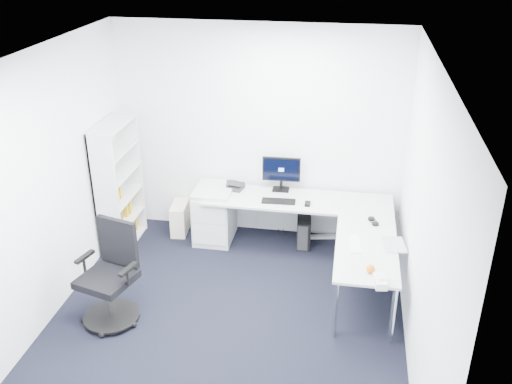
% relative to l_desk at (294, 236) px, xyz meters
% --- Properties ---
extents(ground, '(4.20, 4.20, 0.00)m').
position_rel_l_desk_xyz_m(ground, '(-0.55, -1.40, -0.33)').
color(ground, black).
extents(ceiling, '(4.20, 4.20, 0.00)m').
position_rel_l_desk_xyz_m(ceiling, '(-0.55, -1.40, 2.37)').
color(ceiling, white).
extents(wall_back, '(3.60, 0.02, 2.70)m').
position_rel_l_desk_xyz_m(wall_back, '(-0.55, 0.70, 1.02)').
color(wall_back, white).
rests_on(wall_back, ground).
extents(wall_front, '(3.60, 0.02, 2.70)m').
position_rel_l_desk_xyz_m(wall_front, '(-0.55, -3.50, 1.02)').
color(wall_front, white).
rests_on(wall_front, ground).
extents(wall_left, '(0.02, 4.20, 2.70)m').
position_rel_l_desk_xyz_m(wall_left, '(-2.35, -1.40, 1.02)').
color(wall_left, white).
rests_on(wall_left, ground).
extents(wall_right, '(0.02, 4.20, 2.70)m').
position_rel_l_desk_xyz_m(wall_right, '(1.25, -1.40, 1.02)').
color(wall_right, white).
rests_on(wall_right, ground).
extents(l_desk, '(2.29, 1.28, 0.67)m').
position_rel_l_desk_xyz_m(l_desk, '(0.00, 0.00, 0.00)').
color(l_desk, '#B4B6B6').
rests_on(l_desk, ground).
extents(drawer_pedestal, '(0.46, 0.58, 0.71)m').
position_rel_l_desk_xyz_m(drawer_pedestal, '(-1.06, 0.36, 0.02)').
color(drawer_pedestal, '#B4B6B6').
rests_on(drawer_pedestal, ground).
extents(bookshelf, '(0.31, 0.80, 1.60)m').
position_rel_l_desk_xyz_m(bookshelf, '(-2.17, 0.05, 0.46)').
color(bookshelf, silver).
rests_on(bookshelf, ground).
extents(task_chair, '(0.73, 0.73, 1.07)m').
position_rel_l_desk_xyz_m(task_chair, '(-1.72, -1.46, 0.20)').
color(task_chair, black).
rests_on(task_chair, ground).
extents(black_pc_tower, '(0.20, 0.40, 0.38)m').
position_rel_l_desk_xyz_m(black_pc_tower, '(0.08, 0.40, -0.15)').
color(black_pc_tower, black).
rests_on(black_pc_tower, ground).
extents(beige_pc_tower, '(0.23, 0.44, 0.40)m').
position_rel_l_desk_xyz_m(beige_pc_tower, '(-1.55, 0.45, -0.13)').
color(beige_pc_tower, beige).
rests_on(beige_pc_tower, ground).
extents(power_strip, '(0.36, 0.13, 0.04)m').
position_rel_l_desk_xyz_m(power_strip, '(0.32, 0.59, -0.31)').
color(power_strip, silver).
rests_on(power_strip, ground).
extents(monitor, '(0.48, 0.16, 0.45)m').
position_rel_l_desk_xyz_m(monitor, '(-0.24, 0.54, 0.56)').
color(monitor, black).
rests_on(monitor, l_desk).
extents(black_keyboard, '(0.41, 0.17, 0.02)m').
position_rel_l_desk_xyz_m(black_keyboard, '(-0.22, 0.21, 0.34)').
color(black_keyboard, black).
rests_on(black_keyboard, l_desk).
extents(mouse, '(0.06, 0.11, 0.03)m').
position_rel_l_desk_xyz_m(mouse, '(0.13, 0.18, 0.35)').
color(mouse, black).
rests_on(mouse, l_desk).
extents(desk_phone, '(0.22, 0.22, 0.13)m').
position_rel_l_desk_xyz_m(desk_phone, '(-0.80, 0.48, 0.40)').
color(desk_phone, '#272729').
rests_on(desk_phone, l_desk).
extents(laptop, '(0.36, 0.36, 0.23)m').
position_rel_l_desk_xyz_m(laptop, '(1.11, -0.59, 0.45)').
color(laptop, silver).
rests_on(laptop, l_desk).
extents(white_keyboard, '(0.14, 0.38, 0.01)m').
position_rel_l_desk_xyz_m(white_keyboard, '(0.70, -0.63, 0.34)').
color(white_keyboard, silver).
rests_on(white_keyboard, l_desk).
extents(headphones, '(0.17, 0.21, 0.05)m').
position_rel_l_desk_xyz_m(headphones, '(0.90, -0.12, 0.36)').
color(headphones, black).
rests_on(headphones, l_desk).
extents(orange_fruit, '(0.08, 0.08, 0.08)m').
position_rel_l_desk_xyz_m(orange_fruit, '(0.86, -1.15, 0.38)').
color(orange_fruit, orange).
rests_on(orange_fruit, l_desk).
extents(tissue_box, '(0.14, 0.22, 0.07)m').
position_rel_l_desk_xyz_m(tissue_box, '(0.94, -1.34, 0.37)').
color(tissue_box, silver).
rests_on(tissue_box, l_desk).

